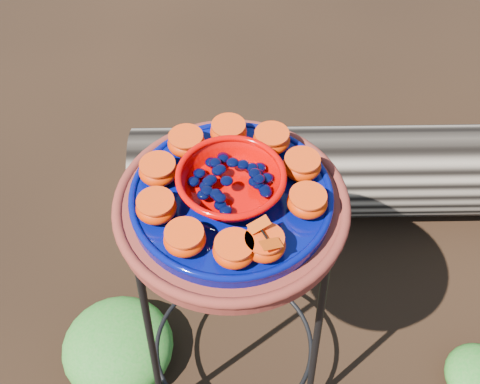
{
  "coord_description": "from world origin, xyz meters",
  "views": [
    {
      "loc": [
        -0.0,
        -0.69,
        1.59
      ],
      "look_at": [
        0.02,
        0.0,
        0.76
      ],
      "focal_mm": 45.0,
      "sensor_mm": 36.0,
      "label": 1
    }
  ],
  "objects_px": {
    "plant_stand": "(233,306)",
    "driftwood_log": "(378,171)",
    "cobalt_plate": "(231,197)",
    "red_bowl": "(231,184)",
    "terracotta_saucer": "(232,208)"
  },
  "relations": [
    {
      "from": "plant_stand",
      "to": "driftwood_log",
      "type": "bearing_deg",
      "value": 50.93
    },
    {
      "from": "cobalt_plate",
      "to": "red_bowl",
      "type": "relative_size",
      "value": 2.0
    },
    {
      "from": "plant_stand",
      "to": "terracotta_saucer",
      "type": "distance_m",
      "value": 0.37
    },
    {
      "from": "cobalt_plate",
      "to": "plant_stand",
      "type": "bearing_deg",
      "value": 0.0
    },
    {
      "from": "terracotta_saucer",
      "to": "cobalt_plate",
      "type": "bearing_deg",
      "value": 0.0
    },
    {
      "from": "plant_stand",
      "to": "cobalt_plate",
      "type": "height_order",
      "value": "cobalt_plate"
    },
    {
      "from": "plant_stand",
      "to": "driftwood_log",
      "type": "relative_size",
      "value": 0.45
    },
    {
      "from": "plant_stand",
      "to": "red_bowl",
      "type": "xyz_separation_m",
      "value": [
        0.0,
        0.0,
        0.43
      ]
    },
    {
      "from": "cobalt_plate",
      "to": "driftwood_log",
      "type": "relative_size",
      "value": 0.23
    },
    {
      "from": "plant_stand",
      "to": "red_bowl",
      "type": "relative_size",
      "value": 3.84
    },
    {
      "from": "plant_stand",
      "to": "red_bowl",
      "type": "height_order",
      "value": "red_bowl"
    },
    {
      "from": "cobalt_plate",
      "to": "red_bowl",
      "type": "height_order",
      "value": "red_bowl"
    },
    {
      "from": "plant_stand",
      "to": "driftwood_log",
      "type": "distance_m",
      "value": 0.78
    },
    {
      "from": "driftwood_log",
      "to": "cobalt_plate",
      "type": "bearing_deg",
      "value": -129.07
    },
    {
      "from": "red_bowl",
      "to": "driftwood_log",
      "type": "relative_size",
      "value": 0.12
    }
  ]
}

